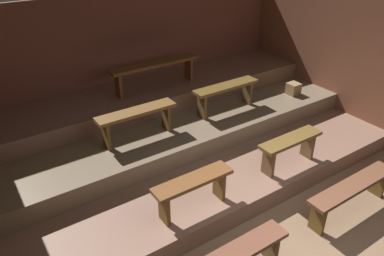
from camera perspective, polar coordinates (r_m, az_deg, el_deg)
name	(u,v)px	position (r m, az deg, el deg)	size (l,w,h in m)	color
ground	(206,173)	(6.14, 2.22, -6.96)	(7.09, 5.39, 0.08)	brown
wall_back	(137,58)	(7.32, -8.49, 10.59)	(7.09, 0.06, 2.53)	brown
wall_right	(343,61)	(7.65, 22.33, 9.53)	(0.06, 5.39, 2.53)	brown
platform_lower	(189,149)	(6.38, -0.50, -3.25)	(6.29, 3.55, 0.31)	#805D4C
platform_middle	(170,120)	(6.67, -3.39, 1.31)	(6.29, 2.33, 0.31)	#73624D
platform_upper	(155,94)	(6.97, -5.81, 5.31)	(6.29, 1.23, 0.31)	brown
bench_floor_right	(352,190)	(5.57, 23.54, -8.72)	(1.59, 0.27, 0.49)	brown
bench_lower_left	(193,186)	(4.72, 0.14, -9.01)	(1.09, 0.27, 0.49)	brown
bench_lower_right	(290,145)	(5.71, 14.92, -2.53)	(1.09, 0.27, 0.49)	brown
bench_middle_left	(137,117)	(5.69, -8.55, 1.75)	(1.27, 0.27, 0.49)	brown
bench_middle_right	(226,91)	(6.53, 5.26, 5.75)	(1.27, 0.27, 0.49)	brown
bench_upper_center	(155,68)	(6.69, -5.76, 9.28)	(1.68, 0.27, 0.49)	brown
wooden_crate_middle	(293,89)	(7.51, 15.39, 5.88)	(0.22, 0.22, 0.22)	#916E49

